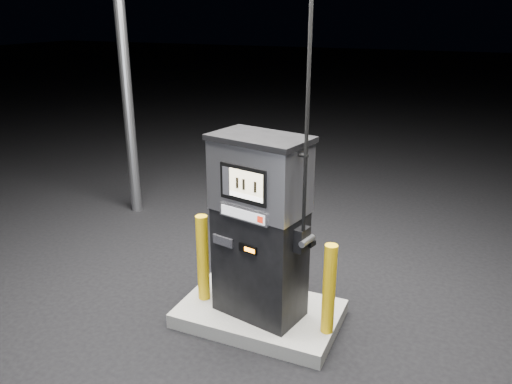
% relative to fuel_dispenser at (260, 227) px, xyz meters
% --- Properties ---
extents(ground, '(80.00, 80.00, 0.00)m').
position_rel_fuel_dispenser_xyz_m(ground, '(-0.03, 0.06, -1.08)').
color(ground, black).
rests_on(ground, ground).
extents(pump_island, '(1.60, 1.00, 0.15)m').
position_rel_fuel_dispenser_xyz_m(pump_island, '(-0.03, 0.06, -1.01)').
color(pump_island, slate).
rests_on(pump_island, ground).
extents(fuel_dispenser, '(1.04, 0.71, 3.76)m').
position_rel_fuel_dispenser_xyz_m(fuel_dispenser, '(0.00, 0.00, 0.00)').
color(fuel_dispenser, black).
rests_on(fuel_dispenser, pump_island).
extents(bollard_left, '(0.13, 0.13, 0.93)m').
position_rel_fuel_dispenser_xyz_m(bollard_left, '(-0.64, 0.00, -0.46)').
color(bollard_left, '#EBB70D').
rests_on(bollard_left, pump_island).
extents(bollard_right, '(0.15, 0.15, 0.90)m').
position_rel_fuel_dispenser_xyz_m(bollard_right, '(0.71, -0.05, -0.48)').
color(bollard_right, '#EBB70D').
rests_on(bollard_right, pump_island).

